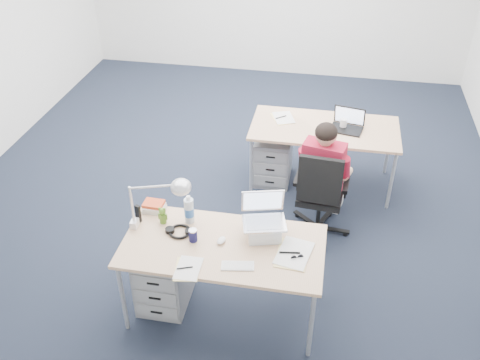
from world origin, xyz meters
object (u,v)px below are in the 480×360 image
drawer_pedestal_far (273,158)px  desk_lamp (151,203)px  drawer_pedestal_near (164,277)px  silver_laptop (264,218)px  desk_near (223,249)px  bear_figurine (163,215)px  sunglasses (297,257)px  book_stack (154,207)px  cordless_phone (138,213)px  desk_far (324,131)px  seated_person (325,174)px  water_bottle (189,209)px  wireless_keyboard (238,266)px  computer_mouse (221,240)px  dark_laptop (347,120)px  far_cup (343,123)px  office_chair (319,210)px  headphones (180,231)px  can_koozie (193,235)px

drawer_pedestal_far → desk_lamp: (-0.74, -1.99, 0.73)m
drawer_pedestal_near → silver_laptop: bearing=10.4°
desk_near → bear_figurine: (-0.55, 0.18, 0.12)m
drawer_pedestal_far → silver_laptop: silver_laptop is taller
drawer_pedestal_near → sunglasses: (1.11, -0.06, 0.47)m
book_stack → cordless_phone: (-0.08, -0.16, 0.04)m
desk_far → sunglasses: size_ratio=15.76×
drawer_pedestal_near → bear_figurine: (-0.02, 0.17, 0.53)m
desk_far → seated_person: 0.74m
desk_near → water_bottle: water_bottle is taller
drawer_pedestal_near → wireless_keyboard: size_ratio=2.23×
seated_person → computer_mouse: bearing=-107.4°
seated_person → computer_mouse: (-0.76, -1.32, 0.14)m
drawer_pedestal_near → wireless_keyboard: (0.68, -0.23, 0.46)m
drawer_pedestal_far → silver_laptop: size_ratio=1.53×
dark_laptop → far_cup: size_ratio=3.24×
desk_far → book_stack: size_ratio=8.72×
drawer_pedestal_near → water_bottle: water_bottle is taller
silver_laptop → desk_lamp: 0.91m
office_chair → far_cup: 1.07m
headphones → book_stack: book_stack is taller
book_stack → drawer_pedestal_far: bearing=65.1°
drawer_pedestal_far → can_koozie: can_koozie is taller
desk_near → computer_mouse: bearing=124.1°
desk_near → sunglasses: bearing=-5.2°
bear_figurine → far_cup: bear_figurine is taller
desk_far → silver_laptop: 1.97m
drawer_pedestal_far → wireless_keyboard: wireless_keyboard is taller
seated_person → desk_near: bearing=-106.3°
water_bottle → cordless_phone: bearing=-170.1°
desk_near → water_bottle: bearing=144.7°
office_chair → book_stack: bearing=-143.4°
seated_person → far_cup: 0.79m
dark_laptop → computer_mouse: bearing=-103.2°
office_chair → seated_person: 0.37m
dark_laptop → book_stack: bearing=-120.9°
office_chair → dark_laptop: size_ratio=2.99×
dark_laptop → office_chair: bearing=-91.4°
water_bottle → can_koozie: bearing=-68.6°
desk_far → drawer_pedestal_far: bearing=-179.0°
drawer_pedestal_far → wireless_keyboard: bearing=-89.5°
bear_figurine → book_stack: (-0.12, 0.14, -0.04)m
drawer_pedestal_near → sunglasses: size_ratio=5.42×
drawer_pedestal_far → drawer_pedestal_near: bearing=-107.8°
dark_laptop → headphones: bearing=-111.6°
water_bottle → drawer_pedestal_far: bearing=75.5°
silver_laptop → far_cup: size_ratio=3.48×
computer_mouse → desk_lamp: desk_lamp is taller
sunglasses → desk_lamp: 1.23m
desk_near → desk_far: 2.19m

